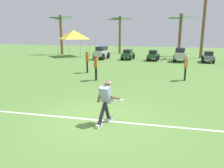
% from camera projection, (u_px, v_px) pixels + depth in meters
% --- Properties ---
extents(ground_plane, '(80.00, 80.00, 0.00)m').
position_uv_depth(ground_plane, '(97.00, 119.00, 7.45)').
color(ground_plane, '#557F37').
extents(field_line_paint, '(23.25, 1.21, 0.01)m').
position_uv_depth(field_line_paint, '(96.00, 120.00, 7.38)').
color(field_line_paint, white).
rests_on(field_line_paint, ground_plane).
extents(frisbee_thrower, '(0.66, 1.02, 1.43)m').
position_uv_depth(frisbee_thrower, '(106.00, 100.00, 6.96)').
color(frisbee_thrower, '#23232D').
rests_on(frisbee_thrower, ground_plane).
extents(frisbee_in_flight, '(0.38, 0.38, 0.10)m').
position_uv_depth(frisbee_in_flight, '(120.00, 100.00, 7.33)').
color(frisbee_in_flight, white).
extents(teammate_near_sideline, '(0.23, 0.50, 1.56)m').
position_uv_depth(teammate_near_sideline, '(186.00, 65.00, 13.32)').
color(teammate_near_sideline, black).
rests_on(teammate_near_sideline, ground_plane).
extents(teammate_midfield, '(0.25, 0.50, 1.56)m').
position_uv_depth(teammate_midfield, '(96.00, 65.00, 13.33)').
color(teammate_midfield, black).
rests_on(teammate_midfield, ground_plane).
extents(teammate_deep, '(0.34, 0.47, 1.56)m').
position_uv_depth(teammate_deep, '(87.00, 60.00, 15.89)').
color(teammate_deep, black).
rests_on(teammate_deep, ground_plane).
extents(parked_car_slot_a, '(1.32, 2.41, 1.40)m').
position_uv_depth(parked_car_slot_a, '(102.00, 52.00, 24.19)').
color(parked_car_slot_a, '#B7BABF').
rests_on(parked_car_slot_a, ground_plane).
extents(parked_car_slot_b, '(1.20, 2.25, 1.10)m').
position_uv_depth(parked_car_slot_b, '(128.00, 54.00, 23.92)').
color(parked_car_slot_b, '#235133').
rests_on(parked_car_slot_b, ground_plane).
extents(parked_car_slot_c, '(1.17, 2.24, 1.10)m').
position_uv_depth(parked_car_slot_c, '(153.00, 55.00, 23.09)').
color(parked_car_slot_c, '#235133').
rests_on(parked_car_slot_c, ground_plane).
extents(parked_car_slot_d, '(1.34, 2.42, 1.40)m').
position_uv_depth(parked_car_slot_d, '(180.00, 54.00, 22.10)').
color(parked_car_slot_d, '#B7BABF').
rests_on(parked_car_slot_d, ground_plane).
extents(parked_car_slot_e, '(1.19, 2.24, 1.10)m').
position_uv_depth(parked_car_slot_e, '(208.00, 57.00, 21.59)').
color(parked_car_slot_e, slate).
rests_on(parked_car_slot_e, ground_plane).
extents(palm_tree_far_left, '(3.34, 3.09, 5.13)m').
position_uv_depth(palm_tree_far_left, '(61.00, 31.00, 28.89)').
color(palm_tree_far_left, brown).
rests_on(palm_tree_far_left, ground_plane).
extents(palm_tree_left_of_centre, '(3.44, 3.35, 5.11)m').
position_uv_depth(palm_tree_left_of_centre, '(120.00, 31.00, 30.07)').
color(palm_tree_left_of_centre, brown).
rests_on(palm_tree_left_of_centre, ground_plane).
extents(palm_tree_right_of_centre, '(3.51, 3.51, 5.12)m').
position_uv_depth(palm_tree_right_of_centre, '(180.00, 32.00, 26.73)').
color(palm_tree_right_of_centre, brown).
rests_on(palm_tree_right_of_centre, ground_plane).
extents(palm_tree_far_right, '(3.38, 3.13, 7.42)m').
position_uv_depth(palm_tree_far_right, '(204.00, 19.00, 24.49)').
color(palm_tree_far_right, brown).
rests_on(palm_tree_far_right, ground_plane).
extents(event_tent, '(3.06, 3.06, 3.19)m').
position_uv_depth(event_tent, '(74.00, 35.00, 26.73)').
color(event_tent, '#B2B5BA').
rests_on(event_tent, ground_plane).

